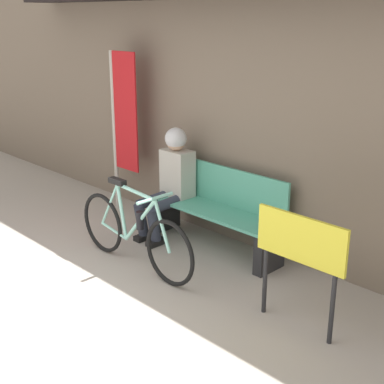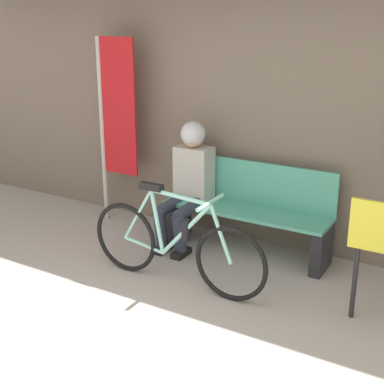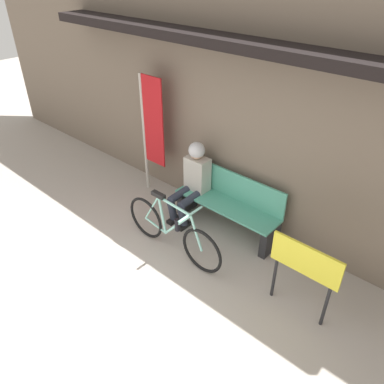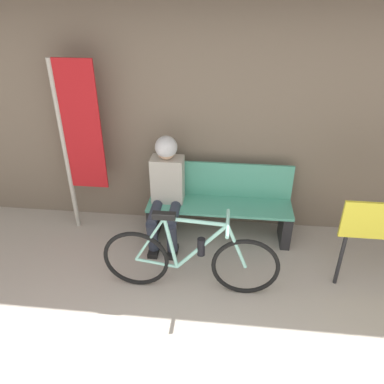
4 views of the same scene
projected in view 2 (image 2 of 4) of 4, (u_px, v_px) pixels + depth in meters
The scene contains 5 objects.
storefront_wall at pixel (270, 67), 4.73m from camera, with size 12.00×0.56×3.20m.
park_bench_near at pixel (248, 212), 4.89m from camera, with size 1.55×0.42×0.83m.
bicycle at pixel (175, 245), 4.28m from camera, with size 1.61×0.40×0.83m.
person_seated at pixel (189, 176), 4.98m from camera, with size 0.34×0.63×1.17m.
banner_pole at pixel (114, 115), 5.36m from camera, with size 0.45×0.05×1.90m.
Camera 2 is at (1.86, -1.57, 2.10)m, focal length 50.00 mm.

